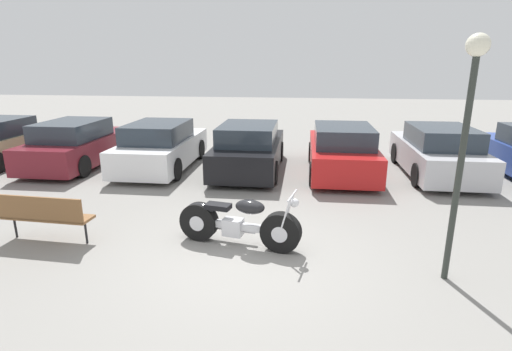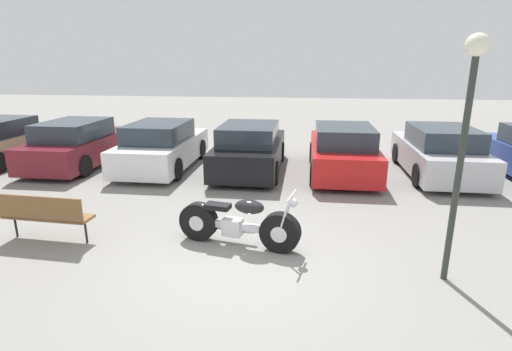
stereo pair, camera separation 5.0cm
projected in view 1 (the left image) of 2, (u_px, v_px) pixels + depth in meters
The scene contains 9 objects.
ground_plane at pixel (245, 257), 6.60m from camera, with size 60.00×60.00×0.00m, color gray.
motorcycle at pixel (237, 223), 6.94m from camera, with size 2.21×0.84×1.04m.
parked_car_maroon at pixel (77, 145), 12.24m from camera, with size 1.83×4.14×1.40m.
parked_car_white at pixel (161, 147), 11.94m from camera, with size 1.83×4.14×1.40m.
parked_car_black at pixel (249, 149), 11.63m from camera, with size 1.83×4.14×1.40m.
parked_car_red at pixel (342, 151), 11.36m from camera, with size 1.83×4.14×1.40m.
parked_car_silver at pixel (438, 152), 11.20m from camera, with size 1.83×4.14×1.40m.
park_bench at pixel (44, 214), 7.01m from camera, with size 1.64×0.49×0.89m.
lamp_post at pixel (468, 112), 5.29m from camera, with size 0.30×0.30×3.47m.
Camera 1 is at (0.90, -5.91, 3.12)m, focal length 28.00 mm.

